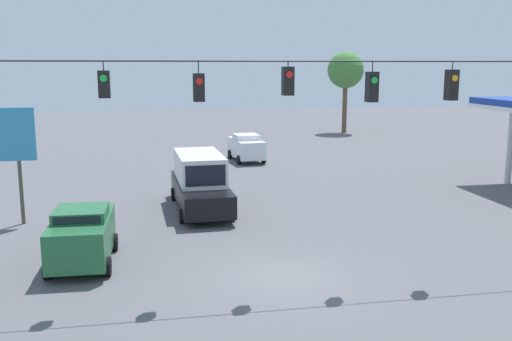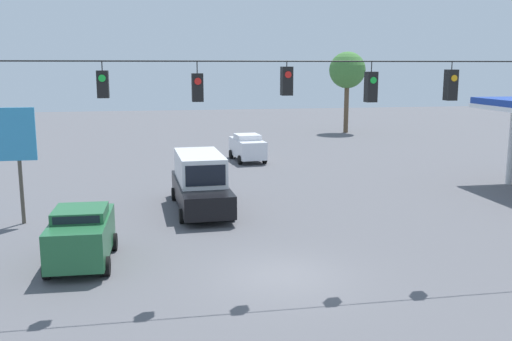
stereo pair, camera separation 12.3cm
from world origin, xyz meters
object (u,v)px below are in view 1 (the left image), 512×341
overhead_signal_span (292,127)px  sedan_white_oncoming_deep (246,147)px  tree_horizon_left (346,71)px  sedan_green_parked_shoulder (82,235)px  traffic_cone_second (67,237)px  traffic_cone_nearest (56,254)px  traffic_cone_third (75,221)px  box_truck_black_withflow_mid (200,182)px

overhead_signal_span → sedan_white_oncoming_deep: size_ratio=4.45×
overhead_signal_span → tree_horizon_left: size_ratio=2.37×
overhead_signal_span → sedan_green_parked_shoulder: (6.63, -2.74, -3.87)m
overhead_signal_span → traffic_cone_second: overhead_signal_span is taller
traffic_cone_nearest → tree_horizon_left: (-22.77, -35.03, 5.88)m
sedan_white_oncoming_deep → traffic_cone_second: bearing=60.5°
traffic_cone_nearest → traffic_cone_third: (-0.12, -4.41, 0.00)m
traffic_cone_nearest → traffic_cone_second: bearing=-92.3°
box_truck_black_withflow_mid → tree_horizon_left: size_ratio=0.84×
sedan_green_parked_shoulder → traffic_cone_nearest: (0.94, -0.32, -0.74)m
traffic_cone_third → tree_horizon_left: bearing=-126.5°
overhead_signal_span → traffic_cone_nearest: size_ratio=33.30×
overhead_signal_span → sedan_white_oncoming_deep: overhead_signal_span is taller
overhead_signal_span → box_truck_black_withflow_mid: (1.97, -9.60, -3.57)m
overhead_signal_span → traffic_cone_third: 11.51m
traffic_cone_second → traffic_cone_nearest: bearing=87.7°
traffic_cone_third → overhead_signal_span: bearing=134.9°
box_truck_black_withflow_mid → overhead_signal_span: bearing=101.6°
traffic_cone_third → tree_horizon_left: size_ratio=0.07×
sedan_green_parked_shoulder → traffic_cone_second: 2.64m
box_truck_black_withflow_mid → tree_horizon_left: 33.62m
sedan_green_parked_shoulder → sedan_white_oncoming_deep: (-9.14, -20.02, -0.03)m
sedan_green_parked_shoulder → traffic_cone_third: 4.85m
sedan_white_oncoming_deep → tree_horizon_left: (-12.70, -15.33, 5.17)m
traffic_cone_third → sedan_white_oncoming_deep: bearing=-123.1°
box_truck_black_withflow_mid → traffic_cone_second: box_truck_black_withflow_mid is taller
box_truck_black_withflow_mid → traffic_cone_nearest: (5.60, 6.54, -1.03)m
box_truck_black_withflow_mid → sedan_white_oncoming_deep: bearing=-108.8°
box_truck_black_withflow_mid → traffic_cone_third: bearing=21.3°
box_truck_black_withflow_mid → traffic_cone_third: (5.48, 2.13, -1.03)m
box_truck_black_withflow_mid → traffic_cone_third: box_truck_black_withflow_mid is taller
traffic_cone_second → tree_horizon_left: tree_horizon_left is taller
traffic_cone_nearest → sedan_white_oncoming_deep: bearing=-117.1°
tree_horizon_left → traffic_cone_second: bearing=55.5°
overhead_signal_span → traffic_cone_third: overhead_signal_span is taller
traffic_cone_second → tree_horizon_left: bearing=-124.5°
tree_horizon_left → traffic_cone_nearest: bearing=57.0°
sedan_green_parked_shoulder → overhead_signal_span: bearing=157.6°
traffic_cone_second → traffic_cone_third: size_ratio=1.00×
traffic_cone_second → traffic_cone_third: bearing=-91.0°
box_truck_black_withflow_mid → tree_horizon_left: bearing=-121.1°
box_truck_black_withflow_mid → sedan_white_oncoming_deep: 13.91m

